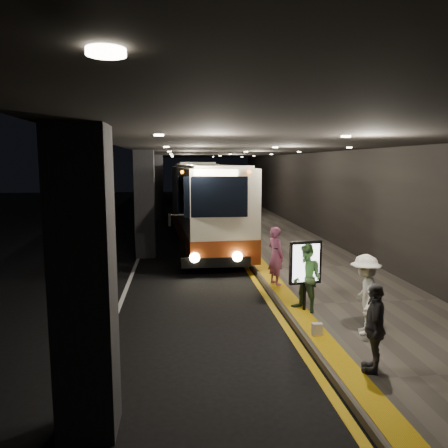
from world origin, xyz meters
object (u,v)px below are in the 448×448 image
passenger_boarding (276,256)px  passenger_waiting_grey (374,328)px  coach_main (205,209)px  bag_plain (317,329)px  stanchion_post (277,267)px  passenger_waiting_green (306,278)px  info_sign (305,264)px  coach_third (188,185)px  coach_second (194,191)px  passenger_waiting_white (365,294)px  bag_polka (373,325)px

passenger_boarding → passenger_waiting_grey: (0.48, -5.74, -0.09)m
coach_main → passenger_waiting_grey: bearing=-83.9°
bag_plain → stanchion_post: bearing=89.7°
coach_main → stanchion_post: size_ratio=10.30×
passenger_waiting_green → info_sign: bearing=157.1°
coach_third → passenger_boarding: size_ratio=6.20×
coach_second → info_sign: size_ratio=6.75×
passenger_waiting_green → passenger_waiting_grey: size_ratio=1.07×
coach_third → info_sign: (2.10, -33.40, -0.32)m
passenger_waiting_white → bag_polka: 0.74m
coach_second → passenger_waiting_grey: 25.04m
info_sign → coach_main: bearing=91.8°
coach_third → info_sign: 33.47m
coach_main → info_sign: 9.95m
stanchion_post → info_sign: bearing=-85.6°
passenger_waiting_green → bag_plain: (-0.21, -1.57, -0.73)m
bag_plain → coach_main: bearing=98.5°
bag_polka → stanchion_post: bearing=107.8°
stanchion_post → bag_polka: bearing=-72.2°
passenger_waiting_white → stanchion_post: 4.09m
passenger_boarding → info_sign: bearing=162.3°
passenger_waiting_grey → info_sign: (-0.28, 3.31, 0.40)m
passenger_boarding → bag_polka: (1.29, -4.04, -0.73)m
passenger_boarding → bag_plain: 4.13m
coach_third → passenger_waiting_white: size_ratio=6.34×
bag_plain → info_sign: bearing=83.0°
passenger_waiting_white → bag_polka: passenger_waiting_white is taller
passenger_boarding → bag_polka: size_ratio=5.11×
passenger_waiting_white → bag_polka: bearing=105.4°
passenger_waiting_white → info_sign: info_sign is taller
coach_third → coach_main: bearing=-90.5°
passenger_waiting_white → stanchion_post: passenger_waiting_white is taller
passenger_waiting_white → stanchion_post: size_ratio=1.53×
bag_plain → stanchion_post: size_ratio=0.24×
coach_second → stanchion_post: 19.39m
passenger_waiting_white → passenger_waiting_grey: size_ratio=1.08×
bag_plain → coach_third: bearing=93.1°
coach_main → passenger_boarding: size_ratio=6.58×
coach_second → passenger_waiting_green: size_ratio=6.95×
coach_third → passenger_boarding: bearing=-87.4°
info_sign → stanchion_post: info_sign is taller
passenger_waiting_white → passenger_waiting_green: bearing=-134.4°
coach_third → stanchion_post: (1.92, -31.06, -0.96)m
coach_second → passenger_boarding: bearing=-85.2°
bag_plain → info_sign: 1.96m
passenger_waiting_white → bag_plain: (-1.06, -0.03, -0.74)m
passenger_waiting_green → info_sign: 0.35m
passenger_boarding → bag_plain: passenger_boarding is taller
passenger_boarding → passenger_waiting_white: passenger_boarding is taller
stanchion_post → passenger_waiting_white: bearing=-75.2°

